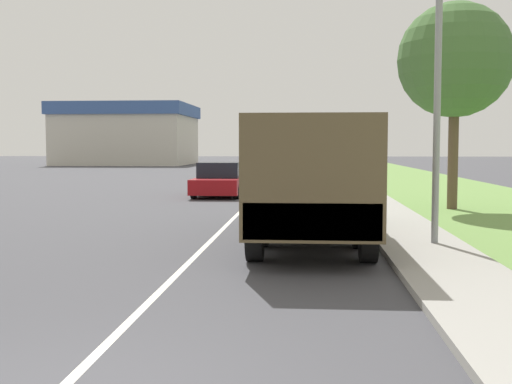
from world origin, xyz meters
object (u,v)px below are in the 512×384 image
(car_second_ahead, at_px, (299,168))
(car_third_ahead, at_px, (304,163))
(car_fourth_ahead, at_px, (272,159))
(lamp_post, at_px, (428,34))
(car_nearest_ahead, at_px, (220,181))
(military_truck, at_px, (311,174))

(car_second_ahead, relative_size, car_third_ahead, 1.00)
(car_fourth_ahead, xyz_separation_m, lamp_post, (6.10, -54.91, 3.65))
(car_second_ahead, bearing_deg, car_nearest_ahead, -101.38)
(lamp_post, bearing_deg, car_nearest_ahead, 114.07)
(car_second_ahead, height_order, car_fourth_ahead, car_fourth_ahead)
(car_third_ahead, bearing_deg, military_truck, -89.58)
(military_truck, relative_size, car_second_ahead, 1.95)
(car_nearest_ahead, xyz_separation_m, lamp_post, (6.07, -13.59, 3.70))
(car_nearest_ahead, xyz_separation_m, car_fourth_ahead, (-0.02, 41.32, 0.05))
(car_third_ahead, relative_size, car_fourth_ahead, 0.95)
(car_nearest_ahead, relative_size, lamp_post, 0.64)
(car_nearest_ahead, distance_m, lamp_post, 15.34)
(military_truck, height_order, car_third_ahead, military_truck)
(car_third_ahead, xyz_separation_m, lamp_post, (2.61, -38.83, 3.60))
(military_truck, distance_m, car_third_ahead, 38.16)
(lamp_post, bearing_deg, car_fourth_ahead, 96.33)
(military_truck, xyz_separation_m, car_nearest_ahead, (-3.74, 12.92, -0.86))
(car_fourth_ahead, bearing_deg, military_truck, -86.03)
(car_fourth_ahead, bearing_deg, car_nearest_ahead, -89.97)
(military_truck, bearing_deg, car_third_ahead, 90.42)
(car_nearest_ahead, bearing_deg, car_third_ahead, 82.20)
(military_truck, bearing_deg, car_nearest_ahead, 106.14)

